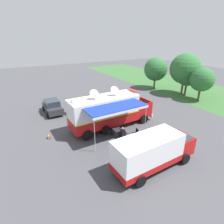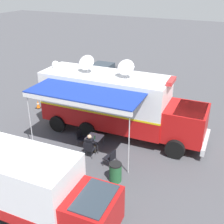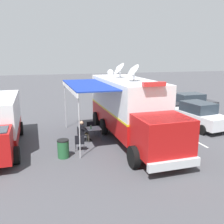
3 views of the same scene
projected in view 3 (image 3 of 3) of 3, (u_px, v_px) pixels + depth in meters
The scene contains 13 objects.
ground_plane at pixel (125, 135), 15.66m from camera, with size 100.00×100.00×0.00m, color #47474C.
lot_stripe at pixel (183, 134), 15.72m from camera, with size 0.12×4.80×0.01m, color silver.
command_truck at pixel (130, 107), 14.51m from camera, with size 5.07×9.56×4.53m.
folding_table at pixel (94, 129), 14.57m from camera, with size 0.82×0.82×0.73m.
water_bottle at pixel (91, 127), 14.39m from camera, with size 0.07×0.07×0.22m.
folding_chair_at_table at pixel (80, 133), 14.29m from camera, with size 0.49×0.49×0.87m.
folding_chair_beside_table at pixel (91, 128), 15.41m from camera, with size 0.49×0.49×0.87m.
folding_chair_spare_by_truck at pixel (80, 141), 12.97m from camera, with size 0.55×0.55×0.87m.
seated_responder at pixel (83, 131), 14.31m from camera, with size 0.67×0.56×1.25m.
trash_bin at pixel (63, 149), 12.13m from camera, with size 0.57×0.57×0.91m.
traffic_cone at pixel (113, 111), 21.13m from camera, with size 0.36×0.36×0.58m.
car_behind_truck at pixel (199, 115), 17.03m from camera, with size 2.48×4.42×1.76m.
car_far_corner at pixel (190, 104), 20.91m from camera, with size 4.23×2.07×1.76m.
Camera 3 is at (4.82, 14.15, 4.96)m, focal length 39.84 mm.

